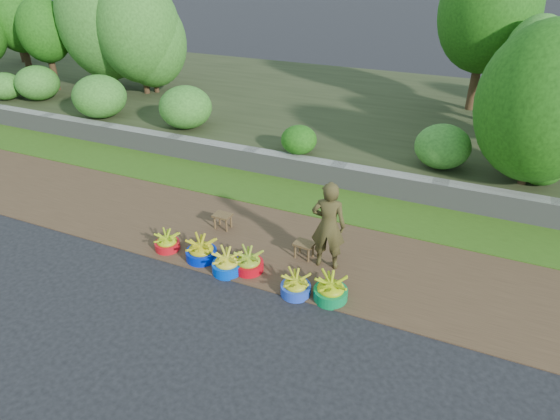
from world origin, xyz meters
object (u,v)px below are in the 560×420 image
at_px(basin_a, 167,243).
at_px(basin_c, 227,264).
at_px(stool_left, 223,217).
at_px(stool_right, 304,246).
at_px(basin_d, 249,263).
at_px(basin_e, 296,286).
at_px(vendor_woman, 328,226).
at_px(basin_b, 201,251).
at_px(basin_f, 331,290).

relative_size(basin_a, basin_c, 0.88).
bearing_deg(stool_left, stool_right, -9.06).
relative_size(basin_a, basin_d, 0.89).
bearing_deg(basin_e, basin_d, 165.86).
distance_m(basin_a, vendor_woman, 2.96).
bearing_deg(basin_b, basin_a, 178.80).
height_order(basin_c, stool_left, basin_c).
relative_size(basin_f, vendor_woman, 0.34).
bearing_deg(stool_left, basin_d, -43.13).
distance_m(basin_f, stool_right, 1.18).
bearing_deg(stool_left, basin_e, -31.62).
relative_size(basin_a, basin_b, 0.83).
height_order(basin_a, basin_c, basin_c).
bearing_deg(basin_c, stool_right, 41.19).
relative_size(basin_b, vendor_woman, 0.34).
xyz_separation_m(basin_b, basin_d, (0.91, 0.04, -0.01)).
bearing_deg(basin_d, basin_b, -177.29).
height_order(basin_a, stool_right, basin_a).
bearing_deg(basin_c, basin_e, -2.92).
distance_m(basin_d, stool_right, 1.03).
height_order(basin_d, vendor_woman, vendor_woman).
distance_m(basin_c, vendor_woman, 1.82).
relative_size(basin_a, vendor_woman, 0.29).
xyz_separation_m(stool_right, vendor_woman, (0.44, -0.06, 0.55)).
bearing_deg(stool_left, basin_b, -80.44).
bearing_deg(vendor_woman, basin_a, 6.17).
xyz_separation_m(basin_d, basin_e, (0.96, -0.24, -0.01)).
height_order(basin_b, basin_f, basin_b).
bearing_deg(basin_a, stool_left, 62.03).
bearing_deg(basin_b, basin_d, 2.71).
distance_m(basin_c, basin_e, 1.28).
relative_size(basin_d, vendor_woman, 0.32).
bearing_deg(basin_c, basin_d, 29.07).
xyz_separation_m(basin_b, vendor_woman, (2.07, 0.71, 0.63)).
height_order(basin_c, stool_right, basin_c).
xyz_separation_m(basin_c, basin_f, (1.82, 0.04, 0.01)).
relative_size(basin_c, basin_e, 1.06).
bearing_deg(basin_d, stool_right, 45.46).
distance_m(basin_d, basin_e, 0.99).
bearing_deg(stool_right, basin_d, -134.54).
bearing_deg(stool_right, vendor_woman, -8.34).
relative_size(basin_b, basin_e, 1.13).
xyz_separation_m(basin_a, vendor_woman, (2.80, 0.69, 0.66)).
relative_size(basin_f, stool_right, 1.46).
distance_m(basin_b, basin_e, 1.88).
relative_size(basin_e, stool_left, 1.40).
height_order(basin_d, stool_right, basin_d).
height_order(basin_a, basin_e, basin_e).
distance_m(basin_b, basin_c, 0.61).
xyz_separation_m(basin_c, stool_right, (1.04, 0.91, 0.09)).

